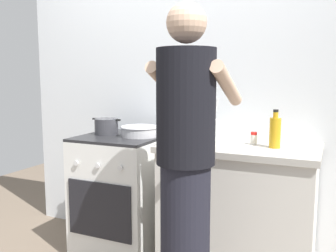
{
  "coord_description": "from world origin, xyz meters",
  "views": [
    {
      "loc": [
        1.1,
        -2.2,
        1.34
      ],
      "look_at": [
        0.05,
        0.12,
        1.0
      ],
      "focal_mm": 39.57,
      "sensor_mm": 36.0,
      "label": 1
    }
  ],
  "objects_px": {
    "mixing_bowl": "(140,131)",
    "spice_bottle": "(254,138)",
    "pot": "(106,126)",
    "utensil_crock": "(212,126)",
    "stove_range": "(122,194)",
    "oil_bottle": "(275,132)",
    "person": "(186,171)"
  },
  "relations": [
    {
      "from": "utensil_crock",
      "to": "mixing_bowl",
      "type": "bearing_deg",
      "value": -166.85
    },
    {
      "from": "oil_bottle",
      "to": "spice_bottle",
      "type": "bearing_deg",
      "value": 156.66
    },
    {
      "from": "mixing_bowl",
      "to": "spice_bottle",
      "type": "height_order",
      "value": "spice_bottle"
    },
    {
      "from": "pot",
      "to": "person",
      "type": "relative_size",
      "value": 0.14
    },
    {
      "from": "stove_range",
      "to": "mixing_bowl",
      "type": "xyz_separation_m",
      "value": [
        0.14,
        0.04,
        0.49
      ]
    },
    {
      "from": "stove_range",
      "to": "spice_bottle",
      "type": "height_order",
      "value": "spice_bottle"
    },
    {
      "from": "oil_bottle",
      "to": "mixing_bowl",
      "type": "bearing_deg",
      "value": 177.15
    },
    {
      "from": "pot",
      "to": "mixing_bowl",
      "type": "height_order",
      "value": "pot"
    },
    {
      "from": "oil_bottle",
      "to": "person",
      "type": "xyz_separation_m",
      "value": [
        -0.35,
        -0.61,
        -0.14
      ]
    },
    {
      "from": "stove_range",
      "to": "pot",
      "type": "bearing_deg",
      "value": 172.87
    },
    {
      "from": "spice_bottle",
      "to": "person",
      "type": "height_order",
      "value": "person"
    },
    {
      "from": "spice_bottle",
      "to": "utensil_crock",
      "type": "bearing_deg",
      "value": 161.37
    },
    {
      "from": "pot",
      "to": "mixing_bowl",
      "type": "distance_m",
      "value": 0.28
    },
    {
      "from": "utensil_crock",
      "to": "spice_bottle",
      "type": "bearing_deg",
      "value": -18.63
    },
    {
      "from": "utensil_crock",
      "to": "oil_bottle",
      "type": "height_order",
      "value": "utensil_crock"
    },
    {
      "from": "spice_bottle",
      "to": "mixing_bowl",
      "type": "bearing_deg",
      "value": -179.15
    },
    {
      "from": "mixing_bowl",
      "to": "spice_bottle",
      "type": "bearing_deg",
      "value": 0.85
    },
    {
      "from": "stove_range",
      "to": "oil_bottle",
      "type": "bearing_deg",
      "value": -0.57
    },
    {
      "from": "mixing_bowl",
      "to": "person",
      "type": "bearing_deg",
      "value": -46.4
    },
    {
      "from": "mixing_bowl",
      "to": "utensil_crock",
      "type": "bearing_deg",
      "value": 13.15
    },
    {
      "from": "utensil_crock",
      "to": "oil_bottle",
      "type": "bearing_deg",
      "value": -20.1
    },
    {
      "from": "pot",
      "to": "utensil_crock",
      "type": "distance_m",
      "value": 0.81
    },
    {
      "from": "mixing_bowl",
      "to": "oil_bottle",
      "type": "bearing_deg",
      "value": -2.85
    },
    {
      "from": "stove_range",
      "to": "utensil_crock",
      "type": "xyz_separation_m",
      "value": [
        0.66,
        0.16,
        0.54
      ]
    },
    {
      "from": "pot",
      "to": "utensil_crock",
      "type": "bearing_deg",
      "value": 10.04
    },
    {
      "from": "stove_range",
      "to": "person",
      "type": "bearing_deg",
      "value": -39.03
    },
    {
      "from": "mixing_bowl",
      "to": "utensil_crock",
      "type": "xyz_separation_m",
      "value": [
        0.52,
        0.12,
        0.05
      ]
    },
    {
      "from": "oil_bottle",
      "to": "person",
      "type": "height_order",
      "value": "person"
    },
    {
      "from": "utensil_crock",
      "to": "person",
      "type": "bearing_deg",
      "value": -81.73
    },
    {
      "from": "pot",
      "to": "spice_bottle",
      "type": "distance_m",
      "value": 1.12
    },
    {
      "from": "person",
      "to": "spice_bottle",
      "type": "bearing_deg",
      "value": 72.89
    },
    {
      "from": "stove_range",
      "to": "person",
      "type": "relative_size",
      "value": 0.53
    }
  ]
}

